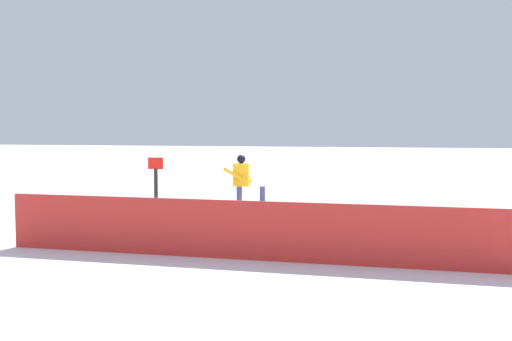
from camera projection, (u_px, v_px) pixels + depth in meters
ground_plane at (278, 231)px, 14.99m from camera, size 120.00×120.00×0.00m
grind_box at (278, 222)px, 14.97m from camera, size 5.03×0.82×0.52m
snowboarder at (244, 180)px, 15.08m from camera, size 1.59×0.48×1.38m
safety_fence at (249, 230)px, 11.74m from camera, size 10.45×0.42×1.17m
trail_marker at (156, 191)px, 15.27m from camera, size 0.40×0.10×1.83m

